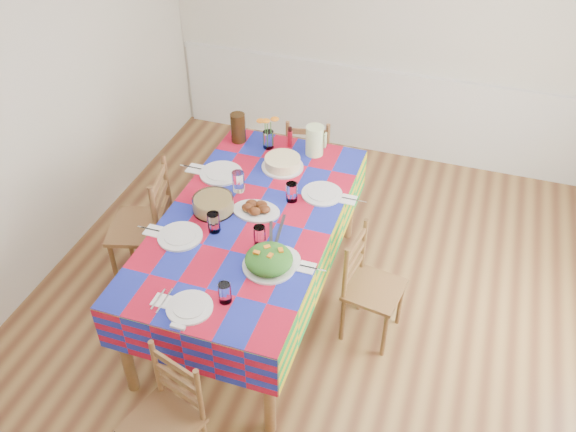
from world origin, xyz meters
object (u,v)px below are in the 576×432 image
object	(u,v)px
chair_near	(166,420)
chair_right	(369,288)
meat_platter	(256,209)
tea_pitcher	(238,128)
dining_table	(251,228)
green_pitcher	(315,141)
chair_left	(146,227)
chair_far	(308,160)

from	to	relation	value
chair_near	chair_right	size ratio (longest dim) A/B	0.99
meat_platter	tea_pitcher	xyz separation A→B (m)	(-0.47, 0.84, 0.10)
dining_table	chair_right	bearing A→B (deg)	0.39
green_pitcher	chair_right	xyz separation A→B (m)	(0.69, -0.91, -0.54)
chair_near	chair_left	distance (m)	1.66
dining_table	tea_pitcher	xyz separation A→B (m)	(-0.45, 0.91, 0.22)
chair_right	meat_platter	bearing A→B (deg)	94.32
chair_far	dining_table	bearing A→B (deg)	78.41
green_pitcher	dining_table	bearing A→B (deg)	-101.87
green_pitcher	chair_left	distance (m)	1.47
chair_left	green_pitcher	bearing A→B (deg)	114.95
tea_pitcher	chair_far	size ratio (longest dim) A/B	0.27
green_pitcher	chair_far	distance (m)	0.73
green_pitcher	chair_left	size ratio (longest dim) A/B	0.23
chair_near	chair_left	size ratio (longest dim) A/B	0.83
dining_table	chair_near	bearing A→B (deg)	-89.51
chair_near	tea_pitcher	bearing A→B (deg)	118.55
green_pitcher	chair_left	bearing A→B (deg)	-139.77
dining_table	meat_platter	bearing A→B (deg)	74.54
dining_table	chair_near	xyz separation A→B (m)	(0.01, -1.39, -0.32)
dining_table	meat_platter	world-z (taller)	meat_platter
meat_platter	chair_far	world-z (taller)	meat_platter
dining_table	chair_far	world-z (taller)	chair_far
meat_platter	chair_near	world-z (taller)	meat_platter
dining_table	chair_far	bearing A→B (deg)	89.66
chair_near	chair_right	bearing A→B (deg)	75.16
dining_table	green_pitcher	distance (m)	0.96
meat_platter	chair_right	xyz separation A→B (m)	(0.86, -0.06, -0.44)
chair_near	chair_left	xyz separation A→B (m)	(-0.89, 1.40, 0.09)
green_pitcher	tea_pitcher	size ratio (longest dim) A/B	1.00
green_pitcher	chair_far	bearing A→B (deg)	111.38
dining_table	chair_near	size ratio (longest dim) A/B	2.49
meat_platter	chair_left	distance (m)	0.97
chair_near	green_pitcher	bearing A→B (deg)	102.62
chair_near	chair_left	bearing A→B (deg)	139.42
tea_pitcher	chair_right	bearing A→B (deg)	-33.99
green_pitcher	meat_platter	bearing A→B (deg)	-101.57
chair_near	chair_right	xyz separation A→B (m)	(0.87, 1.40, 0.00)
chair_left	tea_pitcher	bearing A→B (deg)	139.42
chair_right	tea_pitcher	bearing A→B (deg)	64.52
meat_platter	green_pitcher	xyz separation A→B (m)	(0.17, 0.85, 0.10)
dining_table	chair_far	size ratio (longest dim) A/B	2.40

